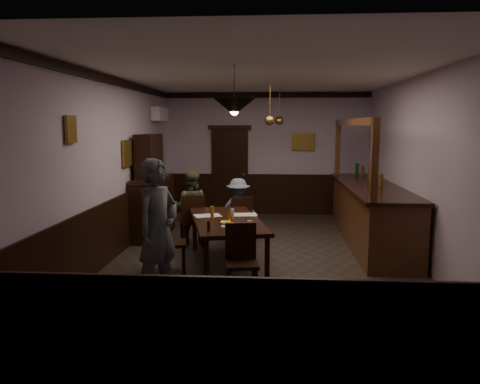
# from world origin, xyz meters

# --- Properties ---
(room) EXTENTS (5.01, 8.01, 3.01)m
(room) POSITION_xyz_m (0.00, 0.00, 1.50)
(room) COLOR #2D2621
(room) RESTS_ON ground
(dining_table) EXTENTS (1.50, 2.38, 0.75)m
(dining_table) POSITION_xyz_m (-0.55, -0.43, 0.69)
(dining_table) COLOR black
(dining_table) RESTS_ON ground
(chair_far_left) EXTENTS (0.53, 0.53, 0.96)m
(chair_far_left) POSITION_xyz_m (-1.28, 0.70, 0.53)
(chair_far_left) COLOR black
(chair_far_left) RESTS_ON ground
(chair_far_right) EXTENTS (0.49, 0.49, 0.91)m
(chair_far_right) POSITION_xyz_m (-0.42, 0.92, 0.50)
(chair_far_right) COLOR black
(chair_far_right) RESTS_ON ground
(chair_near) EXTENTS (0.47, 0.47, 0.94)m
(chair_near) POSITION_xyz_m (-0.22, -1.71, 0.52)
(chair_near) COLOR black
(chair_near) RESTS_ON ground
(chair_side) EXTENTS (0.49, 0.49, 0.95)m
(chair_side) POSITION_xyz_m (-1.40, -0.84, 0.52)
(chair_side) COLOR black
(chair_side) RESTS_ON ground
(person_standing) EXTENTS (0.70, 0.78, 1.80)m
(person_standing) POSITION_xyz_m (-1.27, -1.89, 0.90)
(person_standing) COLOR #51545C
(person_standing) RESTS_ON ground
(person_seated_left) EXTENTS (0.67, 0.52, 1.36)m
(person_seated_left) POSITION_xyz_m (-1.36, 0.97, 0.68)
(person_seated_left) COLOR #4D5533
(person_seated_left) RESTS_ON ground
(person_seated_right) EXTENTS (0.78, 0.45, 1.21)m
(person_seated_right) POSITION_xyz_m (-0.48, 1.18, 0.60)
(person_seated_right) COLOR slate
(person_seated_right) RESTS_ON ground
(newspaper_left) EXTENTS (0.50, 0.43, 0.01)m
(newspaper_left) POSITION_xyz_m (-0.88, -0.20, 0.75)
(newspaper_left) COLOR silver
(newspaper_left) RESTS_ON dining_table
(newspaper_right) EXTENTS (0.46, 0.35, 0.01)m
(newspaper_right) POSITION_xyz_m (-0.30, -0.08, 0.75)
(newspaper_right) COLOR silver
(newspaper_right) RESTS_ON dining_table
(napkin) EXTENTS (0.18, 0.18, 0.00)m
(napkin) POSITION_xyz_m (-0.54, -0.64, 0.75)
(napkin) COLOR #FAFD5D
(napkin) RESTS_ON dining_table
(saucer) EXTENTS (0.15, 0.15, 0.01)m
(saucer) POSITION_xyz_m (-0.16, -0.91, 0.76)
(saucer) COLOR white
(saucer) RESTS_ON dining_table
(coffee_cup) EXTENTS (0.10, 0.10, 0.07)m
(coffee_cup) POSITION_xyz_m (-0.15, -0.94, 0.80)
(coffee_cup) COLOR white
(coffee_cup) RESTS_ON saucer
(pastry_plate) EXTENTS (0.22, 0.22, 0.01)m
(pastry_plate) POSITION_xyz_m (-0.46, -0.99, 0.76)
(pastry_plate) COLOR white
(pastry_plate) RESTS_ON dining_table
(pastry_ring_a) EXTENTS (0.13, 0.13, 0.04)m
(pastry_ring_a) POSITION_xyz_m (-0.48, -0.93, 0.79)
(pastry_ring_a) COLOR #C68C47
(pastry_ring_a) RESTS_ON pastry_plate
(pastry_ring_b) EXTENTS (0.13, 0.13, 0.04)m
(pastry_ring_b) POSITION_xyz_m (-0.43, -0.97, 0.79)
(pastry_ring_b) COLOR #C68C47
(pastry_ring_b) RESTS_ON pastry_plate
(soda_can) EXTENTS (0.07, 0.07, 0.12)m
(soda_can) POSITION_xyz_m (-0.47, -0.56, 0.81)
(soda_can) COLOR orange
(soda_can) RESTS_ON dining_table
(beer_glass) EXTENTS (0.06, 0.06, 0.20)m
(beer_glass) POSITION_xyz_m (-0.77, -0.43, 0.85)
(beer_glass) COLOR #BF721E
(beer_glass) RESTS_ON dining_table
(water_glass) EXTENTS (0.06, 0.06, 0.15)m
(water_glass) POSITION_xyz_m (-0.46, -0.36, 0.82)
(water_glass) COLOR silver
(water_glass) RESTS_ON dining_table
(pepper_mill) EXTENTS (0.04, 0.04, 0.14)m
(pepper_mill) POSITION_xyz_m (-0.71, -1.27, 0.82)
(pepper_mill) COLOR black
(pepper_mill) RESTS_ON dining_table
(sideboard) EXTENTS (0.55, 1.54, 2.03)m
(sideboard) POSITION_xyz_m (-2.21, 1.42, 0.81)
(sideboard) COLOR black
(sideboard) RESTS_ON ground
(bar_counter) EXTENTS (0.96, 4.13, 2.32)m
(bar_counter) POSITION_xyz_m (1.99, 1.18, 0.59)
(bar_counter) COLOR #542616
(bar_counter) RESTS_ON ground
(door_back) EXTENTS (0.90, 0.06, 2.10)m
(door_back) POSITION_xyz_m (-0.90, 3.95, 1.05)
(door_back) COLOR black
(door_back) RESTS_ON ground
(ac_unit) EXTENTS (0.20, 0.85, 0.30)m
(ac_unit) POSITION_xyz_m (-2.38, 2.90, 2.45)
(ac_unit) COLOR white
(ac_unit) RESTS_ON ground
(picture_left_small) EXTENTS (0.04, 0.28, 0.36)m
(picture_left_small) POSITION_xyz_m (-2.46, -1.60, 2.15)
(picture_left_small) COLOR olive
(picture_left_small) RESTS_ON ground
(picture_left_large) EXTENTS (0.04, 0.62, 0.48)m
(picture_left_large) POSITION_xyz_m (-2.46, 0.80, 1.70)
(picture_left_large) COLOR olive
(picture_left_large) RESTS_ON ground
(picture_back) EXTENTS (0.55, 0.04, 0.42)m
(picture_back) POSITION_xyz_m (0.90, 3.96, 1.80)
(picture_back) COLOR olive
(picture_back) RESTS_ON ground
(pendant_iron) EXTENTS (0.56, 0.56, 0.66)m
(pendant_iron) POSITION_xyz_m (-0.36, -1.20, 2.44)
(pendant_iron) COLOR black
(pendant_iron) RESTS_ON ground
(pendant_brass_mid) EXTENTS (0.20, 0.20, 0.81)m
(pendant_brass_mid) POSITION_xyz_m (0.10, 1.62, 2.30)
(pendant_brass_mid) COLOR #BF8C3F
(pendant_brass_mid) RESTS_ON ground
(pendant_brass_far) EXTENTS (0.20, 0.20, 0.81)m
(pendant_brass_far) POSITION_xyz_m (0.30, 2.82, 2.30)
(pendant_brass_far) COLOR #BF8C3F
(pendant_brass_far) RESTS_ON ground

